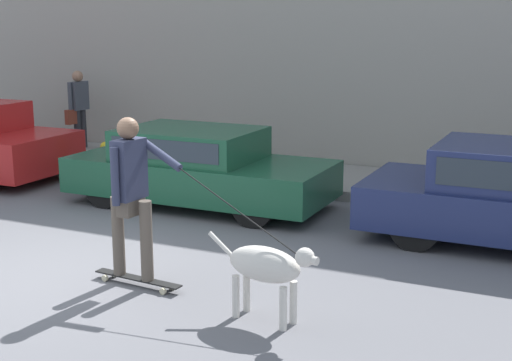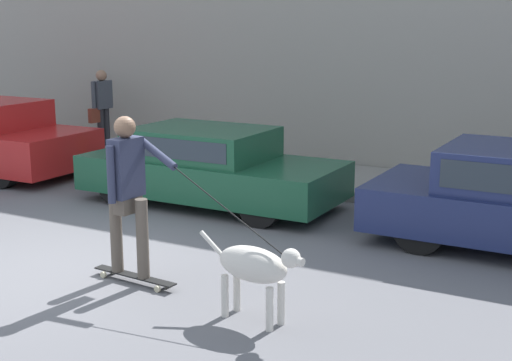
% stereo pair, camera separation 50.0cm
% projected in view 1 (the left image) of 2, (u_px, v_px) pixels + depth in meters
% --- Properties ---
extents(ground_plane, '(36.00, 36.00, 0.00)m').
position_uv_depth(ground_plane, '(44.00, 275.00, 7.74)').
color(ground_plane, slate).
extents(back_wall, '(32.00, 0.30, 5.59)m').
position_uv_depth(back_wall, '(286.00, 16.00, 13.03)').
color(back_wall, '#9E998E').
rests_on(back_wall, ground_plane).
extents(sidewalk_curb, '(30.00, 2.03, 0.16)m').
position_uv_depth(sidewalk_curb, '(258.00, 173.00, 12.58)').
color(sidewalk_curb, gray).
rests_on(sidewalk_curb, ground_plane).
extents(parked_car_1, '(3.92, 1.68, 1.15)m').
position_uv_depth(parked_car_1, '(198.00, 168.00, 10.58)').
color(parked_car_1, black).
rests_on(parked_car_1, ground_plane).
extents(dog, '(1.18, 0.43, 0.78)m').
position_uv_depth(dog, '(267.00, 267.00, 6.45)').
color(dog, beige).
rests_on(dog, ground_plane).
extents(skateboarder, '(2.52, 0.58, 1.77)m').
position_uv_depth(skateboarder, '(131.00, 190.00, 7.24)').
color(skateboarder, beige).
rests_on(skateboarder, ground_plane).
extents(pedestrian_with_bag, '(0.23, 0.66, 1.57)m').
position_uv_depth(pedestrian_with_bag, '(78.00, 105.00, 14.44)').
color(pedestrian_with_bag, '#28282D').
rests_on(pedestrian_with_bag, sidewalk_curb).
extents(fire_hydrant, '(0.18, 0.18, 0.66)m').
position_uv_depth(fire_hydrant, '(106.00, 159.00, 12.37)').
color(fire_hydrant, gold).
rests_on(fire_hydrant, ground_plane).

